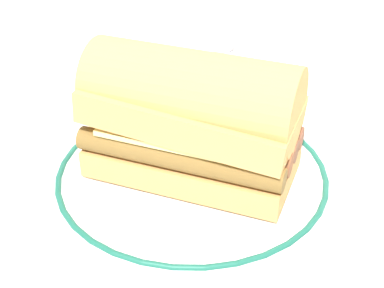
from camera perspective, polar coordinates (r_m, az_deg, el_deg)
The scene contains 4 objects.
ground_plane at distance 0.54m, azimuth -0.89°, elevation -6.13°, with size 1.50×1.50×0.00m, color white.
plate at distance 0.56m, azimuth 0.00°, elevation -3.17°, with size 0.29×0.29×0.01m.
sausage_sandwich at distance 0.52m, azimuth 0.00°, elevation 2.79°, with size 0.21×0.12×0.12m.
salt_shaker at distance 0.74m, azimuth 3.02°, elevation 8.59°, with size 0.03×0.03×0.07m.
Camera 1 is at (0.21, -0.36, 0.34)m, focal length 53.64 mm.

